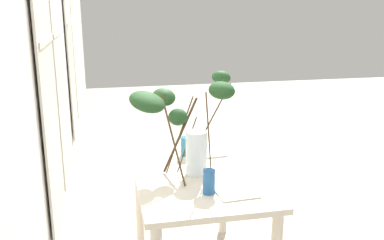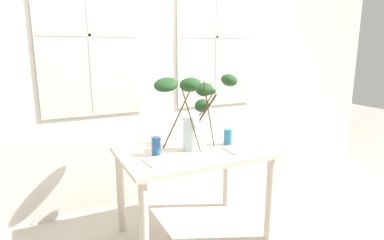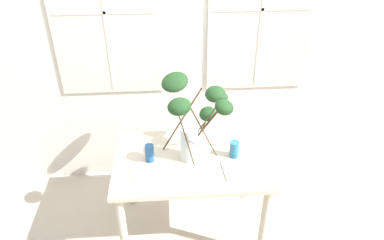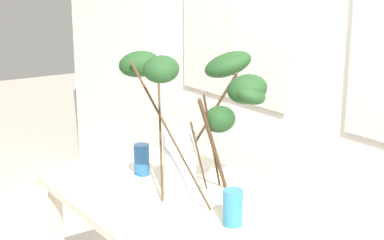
{
  "view_description": "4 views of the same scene",
  "coord_description": "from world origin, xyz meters",
  "px_view_note": "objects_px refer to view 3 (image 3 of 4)",
  "views": [
    {
      "loc": [
        -2.52,
        0.56,
        1.83
      ],
      "look_at": [
        -0.03,
        0.04,
        1.13
      ],
      "focal_mm": 40.1,
      "sensor_mm": 36.0,
      "label": 1
    },
    {
      "loc": [
        -1.12,
        -2.3,
        1.6
      ],
      "look_at": [
        0.01,
        0.04,
        1.01
      ],
      "focal_mm": 30.53,
      "sensor_mm": 36.0,
      "label": 2
    },
    {
      "loc": [
        -0.15,
        -2.21,
        2.56
      ],
      "look_at": [
        0.0,
        -0.04,
        1.15
      ],
      "focal_mm": 34.15,
      "sensor_mm": 36.0,
      "label": 3
    },
    {
      "loc": [
        1.89,
        -1.24,
        1.69
      ],
      "look_at": [
        0.03,
        0.04,
        1.1
      ],
      "focal_mm": 54.81,
      "sensor_mm": 36.0,
      "label": 4
    }
  ],
  "objects_px": {
    "vase_with_branches": "(193,113)",
    "plate_square_left": "(147,173)",
    "drinking_glass_blue_right": "(234,149)",
    "drinking_glass_blue_left": "(150,153)",
    "plate_square_right": "(238,170)",
    "dining_table": "(191,170)"
  },
  "relations": [
    {
      "from": "vase_with_branches",
      "to": "drinking_glass_blue_right",
      "type": "bearing_deg",
      "value": -13.01
    },
    {
      "from": "plate_square_left",
      "to": "plate_square_right",
      "type": "relative_size",
      "value": 1.04
    },
    {
      "from": "drinking_glass_blue_right",
      "to": "plate_square_left",
      "type": "height_order",
      "value": "drinking_glass_blue_right"
    },
    {
      "from": "dining_table",
      "to": "plate_square_left",
      "type": "relative_size",
      "value": 5.39
    },
    {
      "from": "drinking_glass_blue_right",
      "to": "plate_square_right",
      "type": "relative_size",
      "value": 0.63
    },
    {
      "from": "drinking_glass_blue_right",
      "to": "plate_square_left",
      "type": "relative_size",
      "value": 0.61
    },
    {
      "from": "dining_table",
      "to": "plate_square_left",
      "type": "bearing_deg",
      "value": -155.6
    },
    {
      "from": "dining_table",
      "to": "drinking_glass_blue_left",
      "type": "bearing_deg",
      "value": -179.6
    },
    {
      "from": "drinking_glass_blue_right",
      "to": "plate_square_left",
      "type": "distance_m",
      "value": 0.7
    },
    {
      "from": "plate_square_left",
      "to": "drinking_glass_blue_right",
      "type": "bearing_deg",
      "value": 13.37
    },
    {
      "from": "vase_with_branches",
      "to": "drinking_glass_blue_right",
      "type": "height_order",
      "value": "vase_with_branches"
    },
    {
      "from": "dining_table",
      "to": "vase_with_branches",
      "type": "bearing_deg",
      "value": 73.5
    },
    {
      "from": "plate_square_right",
      "to": "plate_square_left",
      "type": "bearing_deg",
      "value": 178.72
    },
    {
      "from": "plate_square_left",
      "to": "plate_square_right",
      "type": "height_order",
      "value": "plate_square_right"
    },
    {
      "from": "plate_square_right",
      "to": "vase_with_branches",
      "type": "bearing_deg",
      "value": 141.76
    },
    {
      "from": "vase_with_branches",
      "to": "plate_square_left",
      "type": "xyz_separation_m",
      "value": [
        -0.36,
        -0.23,
        -0.36
      ]
    },
    {
      "from": "vase_with_branches",
      "to": "drinking_glass_blue_left",
      "type": "height_order",
      "value": "vase_with_branches"
    },
    {
      "from": "dining_table",
      "to": "drinking_glass_blue_left",
      "type": "distance_m",
      "value": 0.37
    },
    {
      "from": "dining_table",
      "to": "drinking_glass_blue_right",
      "type": "bearing_deg",
      "value": 1.2
    },
    {
      "from": "dining_table",
      "to": "vase_with_branches",
      "type": "xyz_separation_m",
      "value": [
        0.02,
        0.08,
        0.49
      ]
    },
    {
      "from": "vase_with_branches",
      "to": "plate_square_left",
      "type": "height_order",
      "value": "vase_with_branches"
    },
    {
      "from": "drinking_glass_blue_left",
      "to": "plate_square_right",
      "type": "distance_m",
      "value": 0.68
    }
  ]
}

